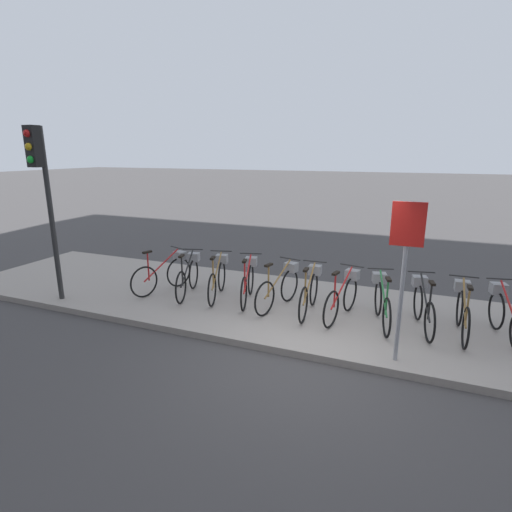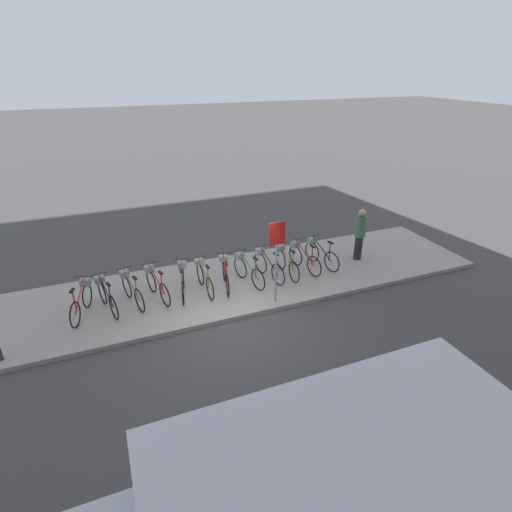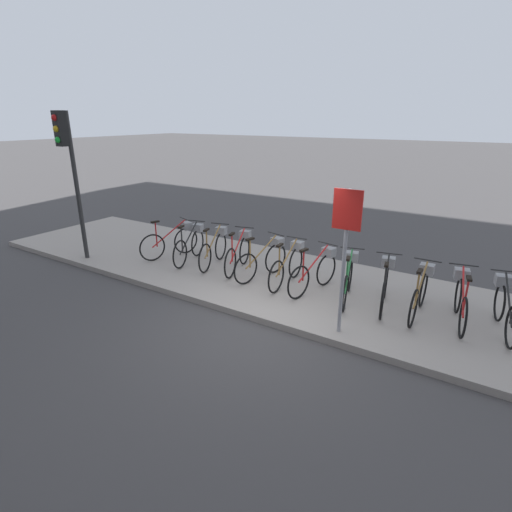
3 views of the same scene
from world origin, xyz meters
name	(u,v)px [view 3 (image 3 of 3)]	position (x,y,z in m)	size (l,w,h in m)	color
ground_plane	(261,324)	(0.00, 0.00, 0.00)	(120.00, 120.00, 0.00)	#423F3F
sidewalk	(305,287)	(0.00, 1.75, 0.06)	(16.57, 3.51, 0.12)	#9E9389
parked_bicycle_0	(173,239)	(-3.55, 1.59, 0.55)	(0.63, 1.50, 0.97)	black
parked_bicycle_1	(191,243)	(-2.96, 1.59, 0.55)	(0.56, 1.53, 0.97)	black
parked_bicycle_2	(215,247)	(-2.32, 1.69, 0.55)	(0.56, 1.53, 0.97)	black
parked_bicycle_3	(239,251)	(-1.65, 1.73, 0.55)	(0.55, 1.53, 0.97)	black
parked_bicycle_4	(264,258)	(-0.93, 1.64, 0.55)	(0.51, 1.54, 0.97)	black
parked_bicycle_5	(289,264)	(-0.33, 1.61, 0.55)	(0.46, 1.57, 0.97)	black
parked_bicycle_6	(316,270)	(0.30, 1.59, 0.55)	(0.49, 1.55, 0.97)	black
parked_bicycle_7	(349,277)	(0.97, 1.58, 0.55)	(0.54, 1.53, 0.97)	black
parked_bicycle_8	(385,284)	(1.64, 1.64, 0.55)	(0.49, 1.55, 0.97)	black
parked_bicycle_9	(420,291)	(2.25, 1.63, 0.55)	(0.46, 1.57, 0.97)	black
parked_bicycle_10	(461,298)	(2.88, 1.72, 0.55)	(0.48, 1.55, 0.97)	black
parked_bicycle_11	(505,306)	(3.51, 1.77, 0.55)	(0.51, 1.54, 0.97)	black
traffic_light	(68,156)	(-5.28, 0.24, 2.58)	(0.24, 0.40, 3.42)	#2D2D2D
sign_post	(345,238)	(1.30, 0.29, 1.70)	(0.44, 0.07, 2.32)	#99999E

